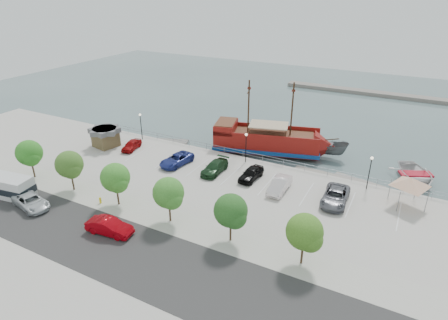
% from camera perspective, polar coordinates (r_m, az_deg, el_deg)
% --- Properties ---
extents(ground, '(160.00, 160.00, 0.00)m').
position_cam_1_polar(ground, '(47.09, -0.05, -4.47)').
color(ground, '#465758').
extents(land_slab, '(100.00, 58.00, 1.20)m').
position_cam_1_polar(land_slab, '(33.49, -18.12, -19.65)').
color(land_slab, '#B7AFA3').
rests_on(land_slab, ground).
extents(street, '(100.00, 8.00, 0.04)m').
position_cam_1_polar(street, '(35.64, -12.52, -14.32)').
color(street, '#313030').
rests_on(street, land_slab).
extents(sidewalk, '(100.00, 4.00, 0.05)m').
position_cam_1_polar(sidewalk, '(39.35, -6.95, -9.56)').
color(sidewalk, '#B3AF9D').
rests_on(sidewalk, land_slab).
extents(seawall_railing, '(50.00, 0.06, 1.00)m').
position_cam_1_polar(seawall_railing, '(52.67, 3.90, 0.72)').
color(seawall_railing, gray).
rests_on(seawall_railing, land_slab).
extents(far_shore, '(40.00, 3.00, 0.80)m').
position_cam_1_polar(far_shore, '(94.45, 21.66, 9.47)').
color(far_shore, gray).
rests_on(far_shore, ground).
extents(pirate_ship, '(18.57, 9.40, 11.50)m').
position_cam_1_polar(pirate_ship, '(56.56, 7.84, 2.76)').
color(pirate_ship, maroon).
rests_on(pirate_ship, ground).
extents(patrol_boat, '(6.54, 3.20, 2.43)m').
position_cam_1_polar(patrol_boat, '(57.13, 15.26, 1.53)').
color(patrol_boat, '#515455').
rests_on(patrol_boat, ground).
extents(speedboat, '(7.87, 8.89, 1.53)m').
position_cam_1_polar(speedboat, '(54.50, 27.12, -2.21)').
color(speedboat, silver).
rests_on(speedboat, ground).
extents(dock_west, '(6.77, 4.03, 0.37)m').
position_cam_1_polar(dock_west, '(61.33, -8.56, 2.79)').
color(dock_west, slate).
rests_on(dock_west, ground).
extents(dock_mid, '(6.52, 2.29, 0.37)m').
position_cam_1_polar(dock_mid, '(51.85, 14.06, -2.10)').
color(dock_mid, gray).
rests_on(dock_mid, ground).
extents(dock_east, '(6.82, 3.23, 0.38)m').
position_cam_1_polar(dock_east, '(51.14, 19.74, -3.29)').
color(dock_east, gray).
rests_on(dock_east, ground).
extents(shed, '(4.15, 4.15, 2.88)m').
position_cam_1_polar(shed, '(59.12, -17.63, 3.42)').
color(shed, brown).
rests_on(shed, land_slab).
extents(canopy_tent, '(6.15, 6.15, 3.91)m').
position_cam_1_polar(canopy_tent, '(45.22, 26.71, -2.43)').
color(canopy_tent, slate).
rests_on(canopy_tent, land_slab).
extents(street_van, '(5.52, 3.38, 1.43)m').
position_cam_1_polar(street_van, '(46.42, -27.35, -5.65)').
color(street_van, silver).
rests_on(street_van, street).
extents(street_sedan, '(4.95, 2.23, 1.58)m').
position_cam_1_polar(street_sedan, '(38.93, -17.07, -9.68)').
color(street_sedan, '#9C020B').
rests_on(street_sedan, street).
extents(shuttle_bus, '(7.30, 3.47, 2.47)m').
position_cam_1_polar(shuttle_bus, '(50.24, -30.43, -3.41)').
color(shuttle_bus, silver).
rests_on(shuttle_bus, street).
extents(fire_hydrant, '(0.26, 0.26, 0.76)m').
position_cam_1_polar(fire_hydrant, '(44.36, -18.34, -5.82)').
color(fire_hydrant, yellow).
rests_on(fire_hydrant, sidewalk).
extents(lamp_post_left, '(0.36, 0.36, 4.28)m').
position_cam_1_polar(lamp_post_left, '(59.76, -12.59, 5.70)').
color(lamp_post_left, black).
rests_on(lamp_post_left, land_slab).
extents(lamp_post_mid, '(0.36, 0.36, 4.28)m').
position_cam_1_polar(lamp_post_mid, '(50.61, 3.38, 2.67)').
color(lamp_post_mid, black).
rests_on(lamp_post_mid, land_slab).
extents(lamp_post_right, '(0.36, 0.36, 4.28)m').
position_cam_1_polar(lamp_post_right, '(46.99, 21.40, -1.01)').
color(lamp_post_right, black).
rests_on(lamp_post_right, land_slab).
extents(tree_a, '(3.30, 3.20, 5.00)m').
position_cam_1_polar(tree_a, '(52.14, -27.51, 0.82)').
color(tree_a, '#473321').
rests_on(tree_a, sidewalk).
extents(tree_b, '(3.30, 3.20, 5.00)m').
position_cam_1_polar(tree_b, '(46.85, -22.44, -0.79)').
color(tree_b, '#473321').
rests_on(tree_b, sidewalk).
extents(tree_c, '(3.30, 3.20, 5.00)m').
position_cam_1_polar(tree_c, '(42.06, -16.14, -2.77)').
color(tree_c, '#473321').
rests_on(tree_c, sidewalk).
extents(tree_d, '(3.30, 3.20, 5.00)m').
position_cam_1_polar(tree_d, '(37.97, -8.34, -5.18)').
color(tree_d, '#473321').
rests_on(tree_d, sidewalk).
extents(tree_e, '(3.30, 3.20, 5.00)m').
position_cam_1_polar(tree_e, '(34.81, 1.18, -7.96)').
color(tree_e, '#473321').
rests_on(tree_e, sidewalk).
extents(tree_f, '(3.30, 3.20, 5.00)m').
position_cam_1_polar(tree_f, '(32.87, 12.36, -10.90)').
color(tree_f, '#473321').
rests_on(tree_f, sidewalk).
extents(parked_car_a, '(2.37, 4.29, 1.38)m').
position_cam_1_polar(parked_car_a, '(57.17, -13.91, 2.23)').
color(parked_car_a, '#90090A').
rests_on(parked_car_a, land_slab).
extents(parked_car_c, '(3.15, 5.56, 1.46)m').
position_cam_1_polar(parked_car_c, '(51.17, -7.24, 0.06)').
color(parked_car_c, navy).
rests_on(parked_car_c, land_slab).
extents(parked_car_d, '(2.07, 5.04, 1.46)m').
position_cam_1_polar(parked_car_d, '(48.65, -1.43, -1.13)').
color(parked_car_d, '#19391D').
rests_on(parked_car_d, land_slab).
extents(parked_car_e, '(2.13, 4.61, 1.53)m').
position_cam_1_polar(parked_car_e, '(47.13, 4.15, -2.07)').
color(parked_car_e, black).
rests_on(parked_car_e, land_slab).
extents(parked_car_f, '(1.68, 4.81, 1.58)m').
position_cam_1_polar(parked_car_f, '(44.86, 8.46, -3.78)').
color(parked_car_f, white).
rests_on(parked_car_f, land_slab).
extents(parked_car_g, '(2.90, 5.84, 1.59)m').
position_cam_1_polar(parked_car_g, '(43.90, 16.60, -5.33)').
color(parked_car_g, slate).
rests_on(parked_car_g, land_slab).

